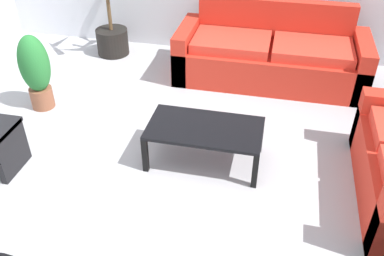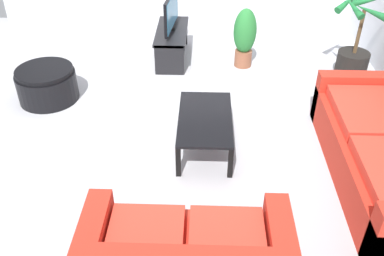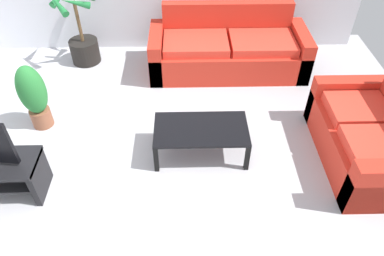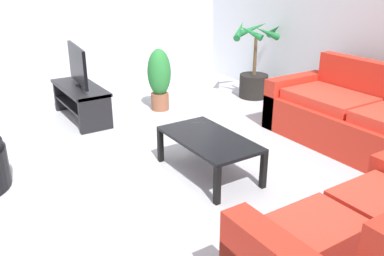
# 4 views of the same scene
# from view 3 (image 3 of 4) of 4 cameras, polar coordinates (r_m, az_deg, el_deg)

# --- Properties ---
(ground_plane) EXTENTS (6.60, 6.60, 0.00)m
(ground_plane) POSITION_cam_3_polar(r_m,az_deg,el_deg) (3.91, -4.74, -9.39)
(ground_plane) COLOR #B2B2B7
(couch_main) EXTENTS (2.27, 0.90, 0.90)m
(couch_main) POSITION_cam_3_polar(r_m,az_deg,el_deg) (5.48, 5.66, 11.98)
(couch_main) COLOR red
(couch_main) RESTS_ON ground
(couch_loveseat) EXTENTS (0.90, 1.53, 0.90)m
(couch_loveseat) POSITION_cam_3_polar(r_m,az_deg,el_deg) (4.42, 26.21, -1.54)
(couch_loveseat) COLOR red
(couch_loveseat) RESTS_ON ground
(coffee_table) EXTENTS (1.04, 0.57, 0.38)m
(coffee_table) POSITION_cam_3_polar(r_m,az_deg,el_deg) (4.00, 1.43, -0.52)
(coffee_table) COLOR black
(coffee_table) RESTS_ON ground
(potted_palm) EXTENTS (0.77, 0.78, 1.16)m
(potted_palm) POSITION_cam_3_polar(r_m,az_deg,el_deg) (5.84, -16.89, 13.40)
(potted_palm) COLOR black
(potted_palm) RESTS_ON ground
(potted_plant_small) EXTENTS (0.33, 0.33, 0.86)m
(potted_plant_small) POSITION_cam_3_polar(r_m,az_deg,el_deg) (4.69, -23.69, 4.76)
(potted_plant_small) COLOR brown
(potted_plant_small) RESTS_ON ground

